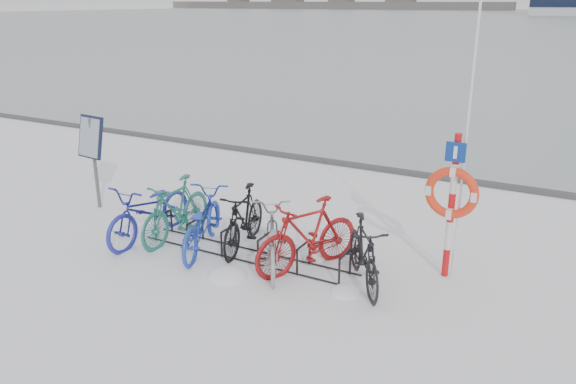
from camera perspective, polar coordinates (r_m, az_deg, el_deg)
ground at (r=9.65m, az=-4.20°, el=-6.49°), size 900.00×900.00×0.00m
quay_edge at (r=14.62m, az=8.27°, el=2.50°), size 400.00×0.25×0.10m
bike_rack at (r=9.57m, az=-4.23°, el=-5.51°), size 4.00×0.48×0.46m
info_board at (r=12.06m, az=-19.35°, el=4.76°), size 0.67×0.31×1.95m
lifebuoy_station at (r=8.73m, az=16.34°, el=-0.10°), size 0.80×0.23×4.17m
shoreline at (r=295.85m, az=3.18°, el=18.61°), size 180.00×12.00×9.50m
bike_0 at (r=10.44m, az=-13.85°, el=-1.65°), size 0.75×2.14×1.12m
bike_1 at (r=10.33m, az=-11.33°, el=-1.60°), size 0.57×1.92×1.15m
bike_2 at (r=9.82m, az=-8.81°, el=-2.85°), size 1.32×2.12×1.05m
bike_3 at (r=9.79m, az=-4.52°, el=-2.55°), size 0.88×1.92×1.11m
bike_4 at (r=9.09m, az=-1.69°, el=-4.66°), size 1.53×1.97×0.99m
bike_5 at (r=8.98m, az=2.01°, el=-4.25°), size 1.41×2.04×1.20m
bike_6 at (r=8.60m, az=7.72°, el=-5.99°), size 1.42×1.76×1.07m
snow_drifts at (r=9.37m, az=-2.83°, el=-7.25°), size 4.83×2.10×0.23m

